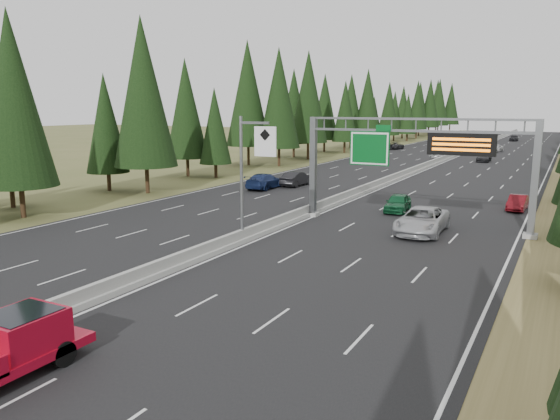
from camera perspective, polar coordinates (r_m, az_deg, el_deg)
The scene contains 17 objects.
road at distance 86.20m, azimuth 15.91°, elevation 4.58°, with size 32.00×260.00×0.08m, color black.
shoulder_left at distance 91.62m, azimuth 4.94°, elevation 5.29°, with size 3.60×260.00×0.06m, color #4E5527.
median_barrier at distance 86.16m, azimuth 15.92°, elevation 4.83°, with size 0.70×260.00×0.85m.
sign_gantry at distance 39.94m, azimuth 14.73°, elevation 5.54°, with size 16.75×0.98×7.80m.
hov_sign_pole at distance 33.96m, azimuth -3.25°, elevation 4.10°, with size 2.80×0.50×8.00m.
tree_row_left at distance 91.33m, azimuth 1.96°, elevation 11.07°, with size 12.07×241.47×18.91m.
silver_minivan at distance 38.68m, azimuth 14.62°, elevation -1.07°, with size 2.91×6.32×1.76m, color #AFB0B4.
red_pickup at distance 19.93m, azimuth -26.42°, elevation -12.40°, with size 2.17×6.08×1.98m.
car_ahead_green at distance 46.20m, azimuth 12.21°, elevation 0.74°, with size 1.75×4.34×1.48m, color #13532C.
car_ahead_dkred at distance 49.90m, azimuth 23.57°, elevation 0.70°, with size 1.36×3.90×1.28m, color maroon.
car_ahead_dkgrey at distance 92.82m, azimuth 20.55°, elevation 5.18°, with size 1.94×4.77×1.38m, color black.
car_ahead_white at distance 114.87m, azimuth 21.57°, elevation 6.04°, with size 2.26×4.90×1.36m, color silver.
car_ahead_far at distance 152.81m, azimuth 23.26°, elevation 6.94°, with size 1.90×4.72×1.61m, color black.
car_onc_near at distance 60.16m, azimuth 1.73°, elevation 3.30°, with size 1.67×4.79×1.58m, color black.
car_onc_blue at distance 57.98m, azimuth -1.63°, elevation 3.05°, with size 2.29×5.63×1.63m, color navy.
car_onc_white at distance 94.76m, azimuth 16.17°, elevation 5.55°, with size 1.70×4.22×1.44m, color #BBBBBB.
car_onc_far at distance 115.78m, azimuth 11.98°, elevation 6.59°, with size 2.29×4.97×1.38m, color black.
Camera 1 is at (18.18, -3.82, 8.62)m, focal length 35.00 mm.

